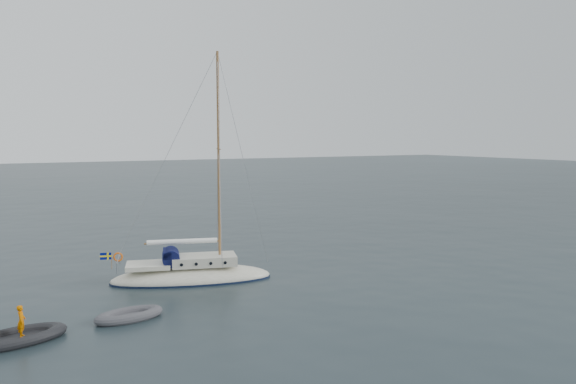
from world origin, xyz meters
TOP-DOWN VIEW (x-y plane):
  - ground at (0.00, 0.00)m, footprint 300.00×300.00m
  - sailboat at (-3.84, 2.38)m, footprint 8.86×2.66m
  - dinghy at (-8.29, -2.40)m, footprint 2.95×1.33m
  - rib at (-12.60, -3.02)m, footprint 3.72×1.69m

SIDE VIEW (x-z plane):
  - ground at x=0.00m, z-range 0.00..0.00m
  - dinghy at x=-8.29m, z-range -0.03..0.40m
  - rib at x=-12.60m, z-range -0.48..0.93m
  - sailboat at x=-3.84m, z-range -5.35..7.26m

